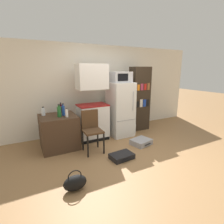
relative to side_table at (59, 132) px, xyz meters
The scene contains 17 objects.
ground_plane 1.82m from the side_table, 42.61° to the right, with size 24.00×24.00×0.00m, color olive.
wall_back 1.91m from the side_table, 27.94° to the left, with size 6.40×0.10×2.49m.
side_table is the anchor object (origin of this frame).
kitchen_hutch 1.05m from the side_table, ahead, with size 0.76×0.53×1.94m.
refrigerator 1.74m from the side_table, ahead, with size 0.61×0.67×1.47m.
microwave 2.10m from the side_table, ahead, with size 0.52×0.40×0.28m.
bookshelf 2.53m from the side_table, ahead, with size 0.57×0.35×1.89m.
bottle_wine_dark 0.60m from the side_table, 65.27° to the left, with size 0.07×0.07×0.24m.
bottle_blue_soda 0.52m from the side_table, 16.06° to the right, with size 0.07×0.07×0.28m.
bottle_clear_short 0.58m from the side_table, 147.49° to the left, with size 0.09×0.09×0.20m.
bottle_milk_white 0.54m from the side_table, 51.55° to the right, with size 0.06×0.06×0.20m.
bottle_green_tall 0.52m from the side_table, 80.96° to the right, with size 0.09×0.09×0.29m.
chair 0.82m from the side_table, 39.65° to the right, with size 0.41×0.41×0.93m.
suitcase_large_flat 1.99m from the side_table, 23.04° to the right, with size 0.54×0.47×0.13m.
suitcase_small_flat 1.58m from the side_table, 48.52° to the right, with size 0.50×0.38×0.11m.
handbag 1.69m from the side_table, 93.58° to the right, with size 0.36×0.20×0.33m.
water_bottle_front 2.14m from the side_table, ahead, with size 0.09×0.09×0.35m.
Camera 1 is at (-1.99, -2.79, 1.80)m, focal length 28.00 mm.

